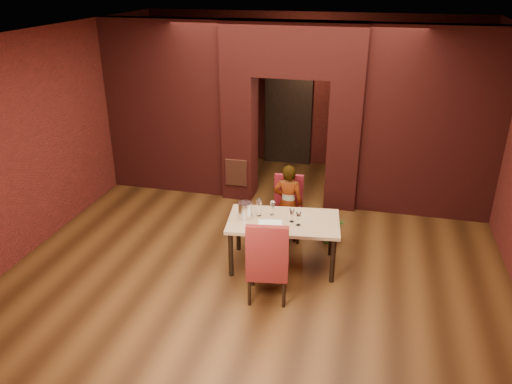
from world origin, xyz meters
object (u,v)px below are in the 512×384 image
dining_table (283,243)px  wine_glass_b (292,215)px  chair_far (287,209)px  wine_glass_a (272,208)px  potted_plant (331,228)px  wine_glass_c (299,219)px  wine_bucket (245,210)px  person_seated (288,203)px  chair_near (268,258)px  water_bottle (259,207)px

dining_table → wine_glass_b: 0.48m
chair_far → wine_glass_a: (-0.09, -0.71, 0.33)m
wine_glass_b → potted_plant: wine_glass_b is taller
dining_table → chair_far: size_ratio=1.55×
chair_far → wine_glass_c: 1.04m
wine_glass_c → wine_bucket: bearing=177.4°
person_seated → wine_glass_a: person_seated is taller
person_seated → wine_glass_a: size_ratio=6.07×
chair_near → water_bottle: size_ratio=4.22×
wine_bucket → dining_table: bearing=6.8°
wine_glass_a → water_bottle: size_ratio=0.77×
wine_glass_c → chair_far: bearing=109.1°
wine_glass_a → water_bottle: (-0.18, -0.06, 0.03)m
chair_far → wine_glass_a: 0.79m
person_seated → water_bottle: (-0.29, -0.71, 0.23)m
water_bottle → potted_plant: (0.97, 0.81, -0.64)m
dining_table → chair_far: bearing=89.3°
dining_table → chair_near: (-0.05, -0.80, 0.21)m
chair_far → wine_glass_a: size_ratio=4.81×
wine_glass_c → water_bottle: size_ratio=0.71×
person_seated → water_bottle: size_ratio=4.65×
wine_glass_b → potted_plant: (0.49, 0.88, -0.60)m
wine_glass_c → potted_plant: size_ratio=0.42×
wine_glass_a → potted_plant: 1.24m
chair_far → water_bottle: (-0.27, -0.78, 0.36)m
chair_near → water_bottle: (-0.32, 0.85, 0.29)m
dining_table → wine_bucket: size_ratio=6.54×
chair_far → wine_glass_a: chair_far is taller
chair_far → wine_glass_b: 0.94m
chair_near → wine_glass_b: chair_near is taller
person_seated → water_bottle: person_seated is taller
chair_near → wine_glass_b: size_ratio=5.93×
dining_table → water_bottle: size_ratio=5.71×
chair_far → chair_near: (0.05, -1.63, 0.07)m
chair_far → person_seated: person_seated is taller
chair_near → potted_plant: 1.82m
water_bottle → wine_glass_c: bearing=-14.4°
dining_table → wine_glass_a: size_ratio=7.46×
dining_table → wine_glass_b: (0.12, -0.02, 0.46)m
wine_glass_a → wine_glass_c: bearing=-27.6°
dining_table → wine_glass_a: 0.52m
wine_bucket → water_bottle: water_bottle is taller
wine_bucket → water_bottle: size_ratio=0.87×
wine_glass_a → chair_near: bearing=-81.2°
chair_far → potted_plant: size_ratio=2.16×
wine_glass_a → wine_glass_b: size_ratio=1.08×
chair_far → person_seated: 0.15m
dining_table → chair_near: bearing=-100.5°
wine_glass_a → wine_bucket: wine_bucket is taller
wine_glass_b → wine_glass_c: (0.11, -0.08, -0.00)m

